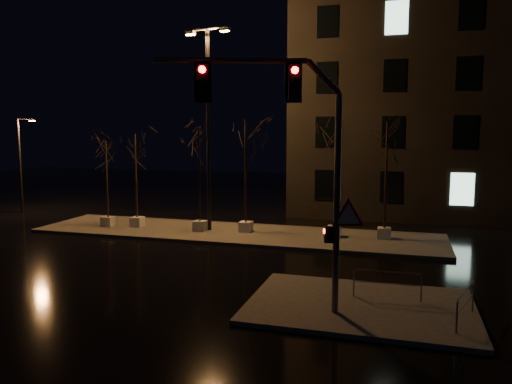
% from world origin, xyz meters
% --- Properties ---
extents(ground, '(90.00, 90.00, 0.00)m').
position_xyz_m(ground, '(0.00, 0.00, 0.00)').
color(ground, black).
rests_on(ground, ground).
extents(median, '(22.00, 5.00, 0.15)m').
position_xyz_m(median, '(0.00, 6.00, 0.07)').
color(median, '#46433E').
rests_on(median, ground).
extents(sidewalk_corner, '(7.00, 5.00, 0.15)m').
position_xyz_m(sidewalk_corner, '(7.50, -3.50, 0.07)').
color(sidewalk_corner, '#46433E').
rests_on(sidewalk_corner, ground).
extents(building, '(25.00, 12.00, 15.00)m').
position_xyz_m(building, '(14.00, 18.00, 7.50)').
color(building, black).
rests_on(building, ground).
extents(tree_0, '(1.80, 1.80, 5.01)m').
position_xyz_m(tree_0, '(-7.42, 5.50, 3.96)').
color(tree_0, silver).
rests_on(tree_0, median).
extents(tree_1, '(1.80, 1.80, 5.40)m').
position_xyz_m(tree_1, '(-5.78, 5.89, 4.24)').
color(tree_1, silver).
rests_on(tree_1, median).
extents(tree_2, '(1.80, 1.80, 5.81)m').
position_xyz_m(tree_2, '(-1.88, 5.79, 4.56)').
color(tree_2, silver).
rests_on(tree_2, median).
extents(tree_3, '(1.80, 1.80, 6.18)m').
position_xyz_m(tree_3, '(0.60, 6.27, 4.84)').
color(tree_3, silver).
rests_on(tree_3, median).
extents(tree_4, '(1.80, 1.80, 5.59)m').
position_xyz_m(tree_4, '(5.34, 6.36, 4.39)').
color(tree_4, silver).
rests_on(tree_4, median).
extents(tree_5, '(1.80, 1.80, 6.02)m').
position_xyz_m(tree_5, '(7.85, 6.59, 4.72)').
color(tree_5, silver).
rests_on(tree_5, median).
extents(traffic_signal_mast, '(5.81, 2.11, 7.48)m').
position_xyz_m(traffic_signal_mast, '(5.68, -4.85, 5.06)').
color(traffic_signal_mast, '#5A5D62').
rests_on(traffic_signal_mast, sidewalk_corner).
extents(streetlight_main, '(2.70, 0.79, 10.80)m').
position_xyz_m(streetlight_main, '(-1.49, 6.19, 6.38)').
color(streetlight_main, black).
rests_on(streetlight_main, median).
extents(streetlight_far, '(1.23, 0.55, 6.42)m').
position_xyz_m(streetlight_far, '(-16.39, 9.06, 3.53)').
color(streetlight_far, black).
rests_on(streetlight_far, ground).
extents(guard_rail_a, '(2.17, 0.10, 0.93)m').
position_xyz_m(guard_rail_a, '(8.29, -2.81, 0.76)').
color(guard_rail_a, '#5A5D62').
rests_on(guard_rail_a, sidewalk_corner).
extents(guard_rail_b, '(0.68, 1.94, 0.96)m').
position_xyz_m(guard_rail_b, '(10.50, -4.18, 0.77)').
color(guard_rail_b, '#5A5D62').
rests_on(guard_rail_b, sidewalk_corner).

